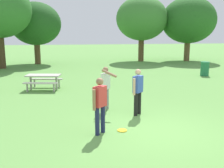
{
  "coord_description": "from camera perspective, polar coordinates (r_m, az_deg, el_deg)",
  "views": [
    {
      "loc": [
        -2.7,
        -6.88,
        2.86
      ],
      "look_at": [
        -0.93,
        2.4,
        1.0
      ],
      "focal_mm": 41.54,
      "sensor_mm": 36.0,
      "label": 1
    }
  ],
  "objects": [
    {
      "name": "person_thrower",
      "position": [
        9.11,
        5.71,
        -1.07
      ],
      "size": [
        0.46,
        0.45,
        1.64
      ],
      "color": "black",
      "rests_on": "ground"
    },
    {
      "name": "ground_plane",
      "position": [
        7.92,
        10.06,
        -10.2
      ],
      "size": [
        120.0,
        120.0,
        0.0
      ],
      "primitive_type": "plane",
      "color": "#609947"
    },
    {
      "name": "tree_slender_mid",
      "position": [
        27.07,
        6.56,
        14.08
      ],
      "size": [
        5.16,
        5.16,
        6.49
      ],
      "color": "brown",
      "rests_on": "ground"
    },
    {
      "name": "tree_back_left",
      "position": [
        28.34,
        16.5,
        13.28
      ],
      "size": [
        5.5,
        5.5,
        6.49
      ],
      "color": "brown",
      "rests_on": "ground"
    },
    {
      "name": "person_catcher",
      "position": [
        7.34,
        -2.67,
        -4.01
      ],
      "size": [
        0.46,
        0.45,
        1.64
      ],
      "color": "#1E234C",
      "rests_on": "ground"
    },
    {
      "name": "person_bystander",
      "position": [
        9.63,
        -1.35,
        -0.23
      ],
      "size": [
        0.53,
        0.83,
        1.64
      ],
      "color": "gray",
      "rests_on": "ground"
    },
    {
      "name": "picnic_table_near",
      "position": [
        13.73,
        -14.85,
        1.14
      ],
      "size": [
        1.96,
        1.74,
        0.77
      ],
      "color": "#B2ADA3",
      "rests_on": "ground"
    },
    {
      "name": "trash_can_beside_table",
      "position": [
        18.71,
        19.74,
        3.19
      ],
      "size": [
        0.59,
        0.59,
        0.96
      ],
      "color": "#237047",
      "rests_on": "ground"
    },
    {
      "name": "tree_far_right",
      "position": [
        25.38,
        -16.42,
        12.56
      ],
      "size": [
        4.59,
        4.59,
        5.66
      ],
      "color": "brown",
      "rests_on": "ground"
    },
    {
      "name": "frisbee",
      "position": [
        7.84,
        2.25,
        -10.15
      ],
      "size": [
        0.29,
        0.29,
        0.03
      ],
      "primitive_type": "cylinder",
      "color": "yellow",
      "rests_on": "ground"
    }
  ]
}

